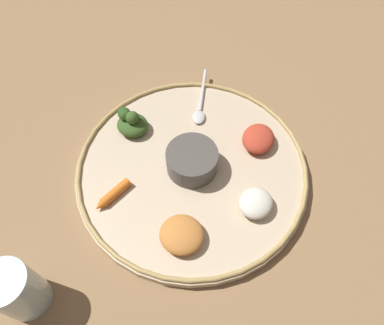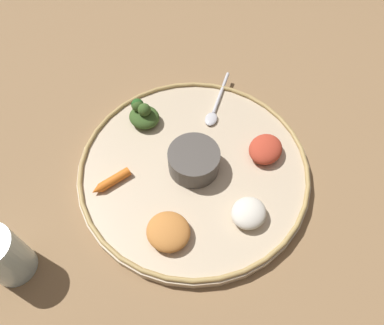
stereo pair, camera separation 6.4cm
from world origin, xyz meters
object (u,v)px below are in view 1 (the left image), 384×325
Objects in this scene: spoon at (201,105)px; carrot_near_spoon at (113,195)px; center_bowl at (192,160)px; greens_pile at (131,122)px; drinking_glass at (19,292)px.

carrot_near_spoon is at bearing 133.31° from spoon.
center_bowl reaches higher than spoon.
drinking_glass reaches higher than greens_pile.
drinking_glass is at bearing 135.83° from carrot_near_spoon.
center_bowl is at bearing 163.00° from spoon.
spoon is (0.14, -0.04, -0.02)m from center_bowl.
drinking_glass is (-0.14, 0.14, 0.02)m from carrot_near_spoon.
drinking_glass is (-0.32, 0.32, 0.02)m from spoon.
center_bowl reaches higher than carrot_near_spoon.
spoon is at bearing -45.59° from drinking_glass.
carrot_near_spoon is 0.20m from drinking_glass.
greens_pile is 0.34m from drinking_glass.
greens_pile is (0.11, 0.10, -0.00)m from center_bowl.
drinking_glass is at bearing 122.29° from center_bowl.
greens_pile is 0.15m from carrot_near_spoon.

